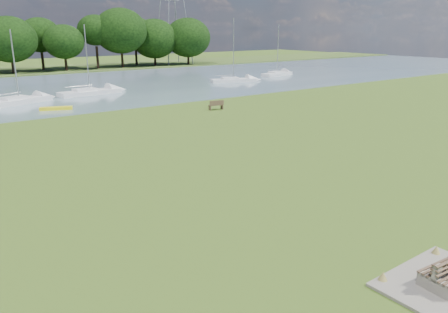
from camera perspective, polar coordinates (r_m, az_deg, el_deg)
ground at (r=24.88m, az=-2.49°, el=-2.31°), size 220.00×220.00×0.00m
river at (r=63.48m, az=-24.36°, el=7.73°), size 220.00×40.00×0.10m
concrete_pad at (r=16.28m, az=27.25°, el=-14.73°), size 4.20×3.20×0.10m
riverbank_bench at (r=44.61m, az=-1.02°, el=6.72°), size 1.63×0.74×0.97m
kayak at (r=47.51m, az=-21.08°, el=5.89°), size 3.19×1.79×0.31m
sailboat_0 at (r=57.45m, az=-17.21°, el=8.21°), size 7.87×2.99×8.39m
sailboat_1 at (r=68.35m, az=1.16°, el=10.09°), size 7.24×4.07×9.42m
sailboat_3 at (r=52.97m, az=-25.26°, el=6.78°), size 7.33×4.70×7.83m
sailboat_4 at (r=78.33m, az=6.92°, el=10.79°), size 6.97×3.13×8.60m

